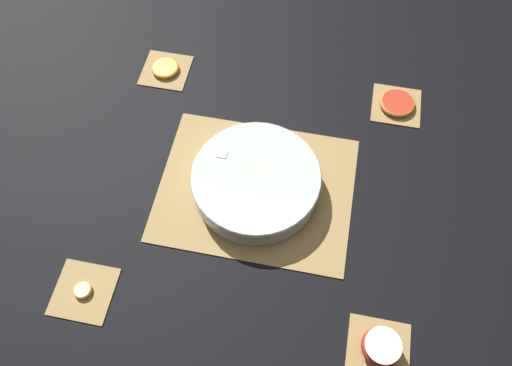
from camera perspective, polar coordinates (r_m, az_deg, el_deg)
ground_plane at (r=1.15m, az=-0.00°, el=-0.72°), size 6.00×6.00×0.00m
bamboo_mat_center at (r=1.15m, az=-0.00°, el=-0.65°), size 0.44×0.35×0.01m
coaster_mat_near_left at (r=1.33m, az=15.75°, el=8.57°), size 0.12×0.12×0.01m
coaster_mat_near_right at (r=1.37m, az=-10.27°, el=12.59°), size 0.12×0.12×0.01m
coaster_mat_far_left at (r=1.05m, az=13.81°, el=-18.00°), size 0.12×0.12×0.01m
coaster_mat_far_right at (r=1.11m, az=-19.09°, el=-11.61°), size 0.12×0.12×0.01m
fruit_salad_bowl at (r=1.11m, az=0.02°, el=0.26°), size 0.29×0.29×0.06m
apple_half at (r=1.03m, az=14.12°, el=-17.72°), size 0.08×0.08×0.04m
orange_slice_whole at (r=1.37m, az=-10.33°, el=12.81°), size 0.07×0.07×0.01m
banana_coin_single at (r=1.10m, az=-19.20°, el=-11.49°), size 0.04×0.04×0.01m
grapefruit_slice at (r=1.32m, az=15.84°, el=8.81°), size 0.09×0.09×0.01m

